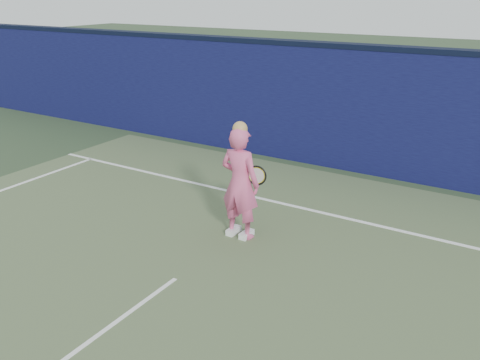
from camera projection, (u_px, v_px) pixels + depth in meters
The scene contains 6 objects.
ground at pixel (122, 318), 5.94m from camera, with size 80.00×80.00×0.00m, color #2E442A.
backstop_wall at pixel (336, 109), 10.68m from camera, with size 24.00×0.40×2.50m, color #0C0D37.
wall_cap at pixel (340, 45), 10.22m from camera, with size 24.00×0.42×0.10m, color black.
player at pixel (240, 183), 7.62m from camera, with size 0.65×0.43×1.83m.
racket at pixel (255, 176), 7.96m from camera, with size 0.61×0.14×0.32m.
court_lines at pixel (101, 333), 5.67m from camera, with size 11.00×12.04×0.01m.
Camera 1 is at (3.79, -3.52, 3.61)m, focal length 38.00 mm.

